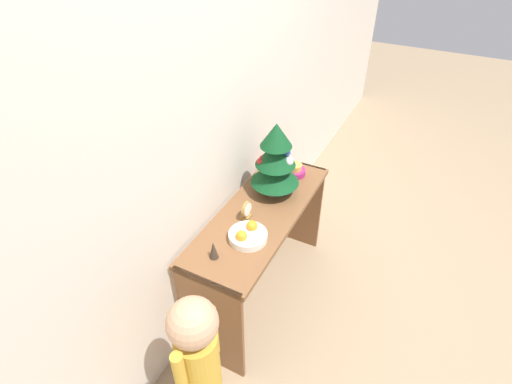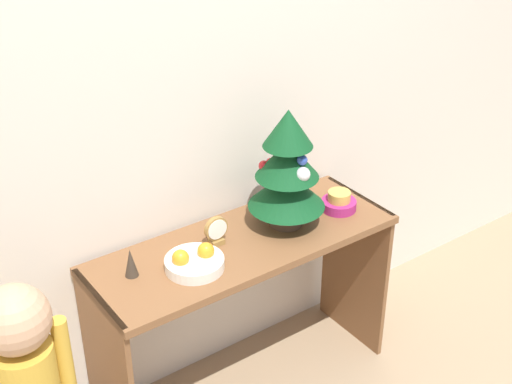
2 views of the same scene
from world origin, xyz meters
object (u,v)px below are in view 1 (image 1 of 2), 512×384
(fruit_bowl, at_px, (248,235))
(desk_clock, at_px, (247,211))
(singing_bowl, at_px, (295,170))
(figurine, at_px, (214,250))
(mini_tree, at_px, (276,160))
(child_figure, at_px, (198,355))

(fruit_bowl, bearing_deg, desk_clock, 30.03)
(fruit_bowl, bearing_deg, singing_bowl, 1.08)
(singing_bowl, relative_size, figurine, 1.33)
(mini_tree, height_order, figurine, mini_tree)
(mini_tree, distance_m, fruit_bowl, 0.49)
(desk_clock, distance_m, child_figure, 0.82)
(desk_clock, height_order, figurine, desk_clock)
(mini_tree, distance_m, desk_clock, 0.34)
(singing_bowl, distance_m, desk_clock, 0.53)
(mini_tree, bearing_deg, singing_bowl, -8.28)
(child_figure, bearing_deg, singing_bowl, 5.06)
(mini_tree, height_order, child_figure, mini_tree)
(mini_tree, bearing_deg, fruit_bowl, -173.84)
(mini_tree, xyz_separation_m, desk_clock, (-0.29, 0.04, -0.18))
(singing_bowl, relative_size, child_figure, 0.14)
(desk_clock, distance_m, figurine, 0.34)
(fruit_bowl, height_order, child_figure, child_figure)
(fruit_bowl, relative_size, child_figure, 0.21)
(mini_tree, relative_size, desk_clock, 4.20)
(child_figure, bearing_deg, desk_clock, 13.40)
(singing_bowl, xyz_separation_m, desk_clock, (-0.53, 0.07, 0.02))
(fruit_bowl, bearing_deg, mini_tree, 6.16)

